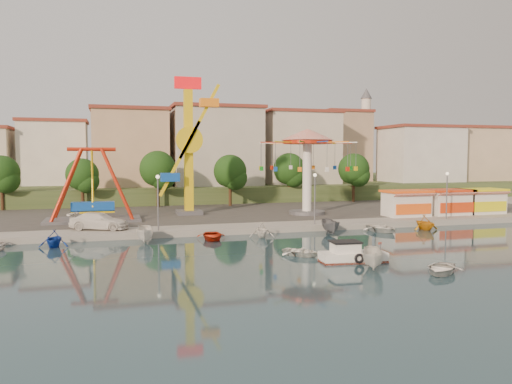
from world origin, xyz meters
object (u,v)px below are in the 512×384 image
object	(u,v)px
kamikaze_tower	(191,149)
skiff	(373,259)
cabin_motorboat	(351,256)
pirate_ship_ride	(93,186)
van	(99,221)
rowboat_a	(301,252)
wave_swinger	(307,152)

from	to	relation	value
kamikaze_tower	skiff	distance (m)	32.14
cabin_motorboat	pirate_ship_ride	bearing A→B (deg)	132.40
pirate_ship_ride	van	bearing A→B (deg)	-83.39
pirate_ship_ride	rowboat_a	size ratio (longest dim) A/B	3.22
pirate_ship_ride	van	distance (m)	7.48
wave_swinger	skiff	distance (m)	28.47
pirate_ship_ride	cabin_motorboat	size ratio (longest dim) A/B	2.05
van	pirate_ship_ride	bearing A→B (deg)	27.71
cabin_motorboat	kamikaze_tower	bearing A→B (deg)	110.06
rowboat_a	van	distance (m)	21.03
rowboat_a	van	xyz separation A→B (m)	(-15.07, 14.64, 1.09)
wave_swinger	cabin_motorboat	world-z (taller)	wave_swinger
cabin_motorboat	van	distance (m)	25.06
van	wave_swinger	bearing A→B (deg)	-53.54
kamikaze_tower	skiff	bearing A→B (deg)	-75.78
pirate_ship_ride	rowboat_a	bearing A→B (deg)	-53.53
kamikaze_tower	rowboat_a	distance (m)	26.41
cabin_motorboat	rowboat_a	bearing A→B (deg)	136.79
rowboat_a	cabin_motorboat	bearing A→B (deg)	-86.61
wave_swinger	van	xyz separation A→B (m)	(-24.08, -6.61, -6.78)
kamikaze_tower	skiff	world-z (taller)	kamikaze_tower
rowboat_a	skiff	size ratio (longest dim) A/B	0.83
cabin_motorboat	skiff	distance (m)	2.57
wave_swinger	cabin_motorboat	distance (m)	26.26
kamikaze_tower	van	xyz separation A→B (m)	(-10.43, -10.02, -7.14)
kamikaze_tower	cabin_motorboat	size ratio (longest dim) A/B	3.38
van	cabin_motorboat	bearing A→B (deg)	-113.77
cabin_motorboat	wave_swinger	bearing A→B (deg)	80.64
cabin_motorboat	van	world-z (taller)	van
skiff	cabin_motorboat	bearing A→B (deg)	124.47
pirate_ship_ride	skiff	bearing A→B (deg)	-55.05
cabin_motorboat	skiff	size ratio (longest dim) A/B	1.31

